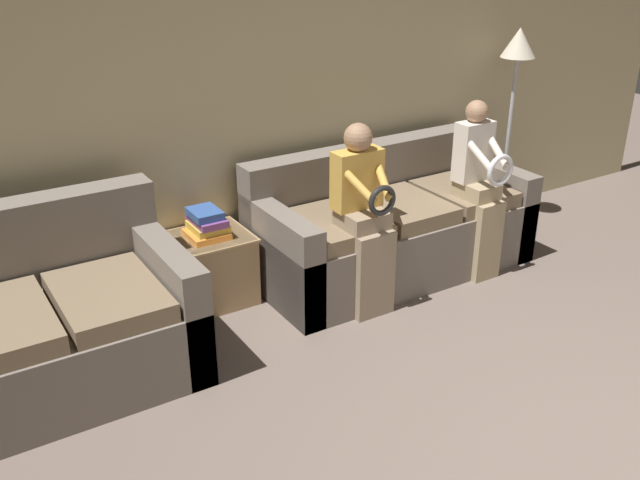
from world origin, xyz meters
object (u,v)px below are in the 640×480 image
(couch_side, at_px, (53,326))
(side_shelf, at_px, (210,268))
(book_stack, at_px, (207,224))
(child_right_seated, at_px, (480,182))
(floor_lamp, at_px, (516,67))
(couch_main, at_px, (390,228))
(child_left_seated, at_px, (364,212))

(couch_side, relative_size, side_shelf, 2.68)
(side_shelf, distance_m, book_stack, 0.32)
(couch_side, bearing_deg, book_stack, 18.84)
(child_right_seated, bearing_deg, floor_lamp, 33.70)
(child_right_seated, xyz_separation_m, side_shelf, (-1.81, 0.62, -0.45))
(couch_main, xyz_separation_m, child_left_seated, (-0.49, -0.36, 0.35))
(child_right_seated, height_order, side_shelf, child_right_seated)
(couch_side, xyz_separation_m, floor_lamp, (3.75, 0.32, 0.99))
(book_stack, distance_m, floor_lamp, 2.76)
(couch_side, distance_m, child_right_seated, 2.94)
(child_left_seated, height_order, book_stack, child_left_seated)
(book_stack, bearing_deg, child_right_seated, -18.87)
(child_right_seated, xyz_separation_m, book_stack, (-1.81, 0.62, -0.13))
(book_stack, xyz_separation_m, floor_lamp, (2.65, -0.06, 0.76))
(child_right_seated, height_order, book_stack, child_right_seated)
(child_left_seated, distance_m, side_shelf, 1.12)
(side_shelf, bearing_deg, child_right_seated, -18.78)
(couch_main, xyz_separation_m, side_shelf, (-1.32, 0.26, -0.08))
(couch_side, height_order, child_right_seated, child_right_seated)
(floor_lamp, bearing_deg, book_stack, 178.70)
(child_left_seated, height_order, side_shelf, child_left_seated)
(child_right_seated, relative_size, floor_lamp, 0.78)
(couch_side, height_order, child_left_seated, child_left_seated)
(couch_side, distance_m, floor_lamp, 3.89)
(couch_main, relative_size, child_right_seated, 1.61)
(child_right_seated, height_order, floor_lamp, floor_lamp)
(side_shelf, bearing_deg, floor_lamp, -1.25)
(couch_main, height_order, floor_lamp, floor_lamp)
(child_left_seated, xyz_separation_m, book_stack, (-0.82, 0.62, -0.12))
(side_shelf, bearing_deg, couch_side, -161.23)
(child_left_seated, xyz_separation_m, side_shelf, (-0.83, 0.61, -0.44))
(child_left_seated, bearing_deg, floor_lamp, 16.95)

